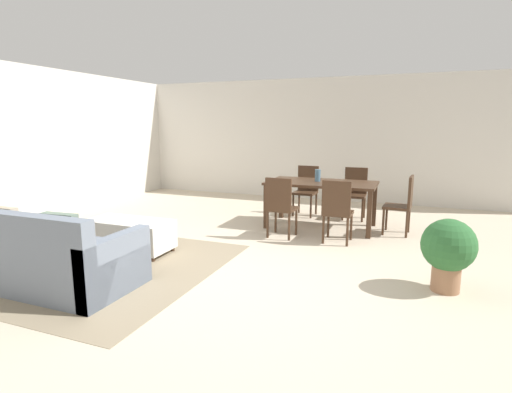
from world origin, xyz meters
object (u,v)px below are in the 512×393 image
Objects in this scene: dining_chair_near_right at (337,208)px; dining_chair_far_left at (306,187)px; dining_chair_near_left at (280,204)px; vase_centerpiece at (318,175)px; couch at (39,258)px; ottoman_table at (129,234)px; dining_chair_far_right at (355,190)px; potted_plant at (448,249)px; dining_chair_head_east at (403,202)px; dining_table at (321,187)px.

dining_chair_far_left is (-0.87, 1.66, 0.00)m from dining_chair_near_right.
dining_chair_near_left is 1.02m from vase_centerpiece.
ottoman_table is (0.17, 1.25, -0.04)m from couch.
dining_chair_far_right is at bearing 1.83° from dining_chair_far_left.
ottoman_table is 1.53× the size of potted_plant.
couch is at bearing -125.18° from dining_chair_near_left.
ottoman_table is 2.18m from dining_chair_near_left.
dining_chair_head_east is at bearing -25.22° from dining_chair_far_left.
ottoman_table is 5.85× the size of vase_centerpiece.
dining_chair_near_left is at bearing 150.51° from potted_plant.
dining_table is 0.20m from vase_centerpiece.
ottoman_table is 1.25× the size of dining_chair_near_left.
dining_chair_near_right is at bearing -60.86° from vase_centerpiece.
couch reaches higher than dining_table.
dining_chair_near_left is 0.84m from dining_chair_near_right.
dining_chair_head_east is 2.16m from potted_plant.
dining_chair_head_east is at bearing 44.53° from couch.
dining_chair_near_left is at bearing -152.95° from dining_chair_head_east.
dining_chair_near_right is (2.51, 1.39, 0.27)m from ottoman_table.
dining_chair_head_east reaches higher than potted_plant.
potted_plant is at bearing 2.05° from ottoman_table.
dining_chair_near_right is at bearing -62.38° from dining_chair_far_left.
couch is 4.27m from potted_plant.
couch is 2.29× the size of dining_chair_far_right.
ottoman_table is 2.89m from dining_chair_near_right.
ottoman_table is 0.66× the size of dining_table.
couch is 2.29× the size of dining_chair_far_left.
dining_chair_far_right is at bearing 89.34° from dining_chair_near_right.
couch is 2.79× the size of potted_plant.
dining_table is at bearing 56.86° from couch.
dining_chair_near_left is at bearing -116.62° from dining_chair_far_right.
dining_chair_far_left is at bearing 115.88° from vase_centerpiece.
dining_chair_head_east is (3.55, 3.49, 0.23)m from couch.
dining_table is 0.95m from dining_chair_far_left.
couch is at bearing -97.95° from ottoman_table.
dining_table is at bearing 46.79° from ottoman_table.
vase_centerpiece is (0.35, 0.89, 0.34)m from dining_chair_near_left.
dining_chair_near_right is (0.84, 0.02, 0.00)m from dining_chair_near_left.
dining_chair_near_left is 1.92m from dining_chair_far_right.
dining_chair_head_east is at bearing 44.60° from dining_chair_near_right.
dining_chair_far_right is at bearing 134.92° from dining_chair_head_east.
couch is 4.98m from dining_chair_head_east.
ottoman_table is at bearing -118.22° from dining_chair_far_left.
vase_centerpiece is (-0.08, 0.03, 0.19)m from dining_table.
dining_chair_near_right is at bearing 44.50° from couch.
dining_chair_head_east is (0.86, 0.85, 0.00)m from dining_chair_near_right.
dining_chair_far_right reaches higher than ottoman_table.
dining_chair_far_right is 1.02m from vase_centerpiece.
vase_centerpiece is at bearing 119.14° from dining_chair_near_right.
dining_chair_near_left is at bearing -88.90° from dining_chair_far_left.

